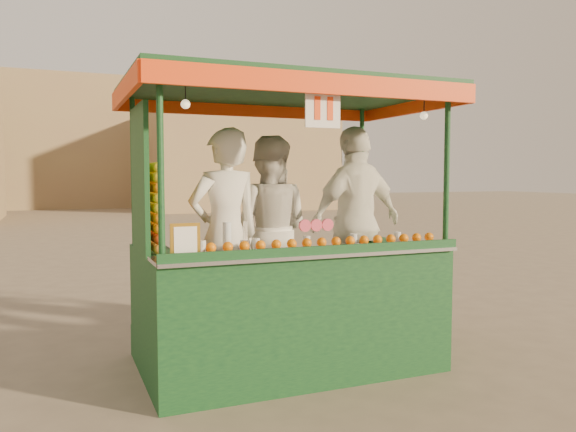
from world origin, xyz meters
name	(u,v)px	position (x,y,z in m)	size (l,w,h in m)	color
ground	(300,364)	(0.00, 0.00, 0.00)	(90.00, 90.00, 0.00)	#6B5C4C
building_right	(239,161)	(7.00, 24.00, 2.50)	(9.00, 6.00, 5.00)	#8F7B51
building_center	(54,144)	(-2.00, 30.00, 3.50)	(14.00, 7.00, 7.00)	#8F7B51
juice_cart	(281,278)	(-0.20, -0.03, 0.82)	(2.79, 1.81, 2.53)	black
vendor_left	(225,234)	(-0.68, 0.07, 1.21)	(0.74, 0.55, 1.84)	silver
vendor_middle	(267,229)	(-0.12, 0.51, 1.20)	(1.10, 1.02, 1.81)	silver
vendor_right	(356,222)	(0.79, 0.38, 1.26)	(1.21, 0.71, 1.93)	white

